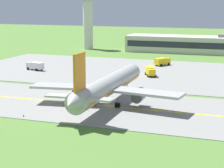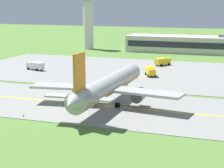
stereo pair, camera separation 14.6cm
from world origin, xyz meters
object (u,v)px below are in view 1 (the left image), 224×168
at_px(service_truck_baggage, 35,66).
at_px(airplane_lead, 108,86).
at_px(service_truck_catering, 162,61).
at_px(control_tower, 88,12).
at_px(service_truck_pushback, 150,71).

bearing_deg(service_truck_baggage, airplane_lead, -42.18).
relative_size(airplane_lead, service_truck_catering, 6.36).
relative_size(service_truck_baggage, control_tower, 0.23).
relative_size(airplane_lead, control_tower, 1.46).
relative_size(service_truck_pushback, control_tower, 0.23).
distance_m(airplane_lead, service_truck_catering, 55.25).
xyz_separation_m(airplane_lead, service_truck_pushback, (0.19, 35.15, -2.60)).
bearing_deg(service_truck_pushback, service_truck_catering, 92.50).
xyz_separation_m(service_truck_catering, control_tower, (-42.03, 36.25, 14.78)).
distance_m(airplane_lead, control_tower, 101.66).
bearing_deg(service_truck_baggage, service_truck_pushback, 3.87).
distance_m(service_truck_pushback, control_tower, 72.30).
bearing_deg(service_truck_catering, airplane_lead, -89.28).
bearing_deg(service_truck_catering, service_truck_pushback, -87.50).
xyz_separation_m(airplane_lead, service_truck_catering, (-0.69, 55.18, -2.60)).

